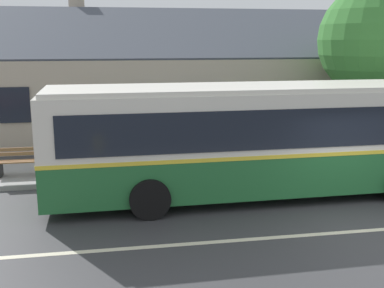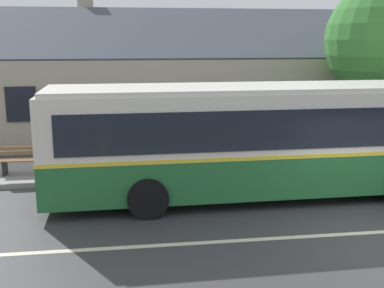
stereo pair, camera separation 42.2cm
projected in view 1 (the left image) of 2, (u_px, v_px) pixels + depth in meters
The scene contains 7 objects.
ground_plane at pixel (376, 230), 10.93m from camera, with size 300.00×300.00×0.00m, color #38383A.
sidewalk_far at pixel (282, 162), 16.69m from camera, with size 60.00×3.00×0.15m, color gray.
lane_divider_stripe at pixel (376, 230), 10.93m from camera, with size 60.00×0.16×0.01m, color beige.
community_building at pixel (239, 88), 23.79m from camera, with size 28.52×9.72×6.70m.
transit_bus at pixel (261, 137), 13.06m from camera, with size 11.60×2.88×3.05m.
bench_by_building at pixel (22, 163), 14.64m from camera, with size 1.64×0.51×0.94m.
street_tree_primary at pixel (380, 45), 17.66m from camera, with size 4.32×4.20×6.32m.
Camera 1 is at (-5.93, -9.36, 4.25)m, focal length 45.00 mm.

